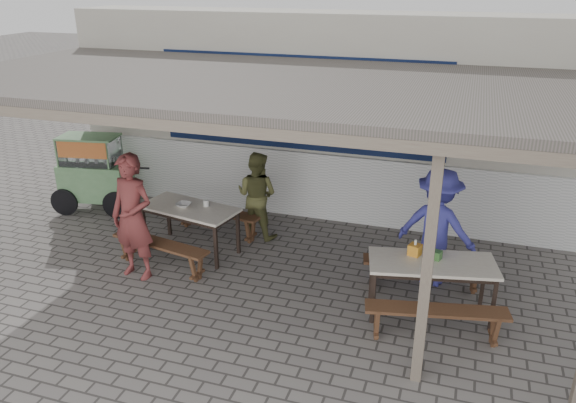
# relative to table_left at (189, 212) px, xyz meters

# --- Properties ---
(ground) EXTENTS (60.00, 60.00, 0.00)m
(ground) POSITION_rel_table_left_xyz_m (1.37, -1.08, -0.67)
(ground) COLOR #68635E
(ground) RESTS_ON ground
(back_wall) EXTENTS (9.00, 1.28, 3.50)m
(back_wall) POSITION_rel_table_left_xyz_m (1.37, 2.50, 1.05)
(back_wall) COLOR beige
(back_wall) RESTS_ON ground
(warung_roof) EXTENTS (9.00, 4.21, 2.81)m
(warung_roof) POSITION_rel_table_left_xyz_m (1.39, -0.18, 2.04)
(warung_roof) COLOR #564E4A
(warung_roof) RESTS_ON ground
(table_left) EXTENTS (1.61, 0.97, 0.75)m
(table_left) POSITION_rel_table_left_xyz_m (0.00, 0.00, 0.00)
(table_left) COLOR silver
(table_left) RESTS_ON ground
(bench_left_street) EXTENTS (1.63, 0.58, 0.45)m
(bench_left_street) POSITION_rel_table_left_xyz_m (-0.13, -0.70, -0.33)
(bench_left_street) COLOR brown
(bench_left_street) RESTS_ON ground
(bench_left_wall) EXTENTS (1.63, 0.58, 0.45)m
(bench_left_wall) POSITION_rel_table_left_xyz_m (0.13, 0.70, -0.33)
(bench_left_wall) COLOR brown
(bench_left_wall) RESTS_ON ground
(table_right) EXTENTS (1.68, 1.00, 0.75)m
(table_right) POSITION_rel_table_left_xyz_m (3.72, -0.65, 0.00)
(table_right) COLOR silver
(table_right) RESTS_ON ground
(bench_right_street) EXTENTS (1.69, 0.62, 0.45)m
(bench_right_street) POSITION_rel_table_left_xyz_m (3.84, -1.23, -0.33)
(bench_right_street) COLOR brown
(bench_right_street) RESTS_ON ground
(bench_right_wall) EXTENTS (1.69, 0.62, 0.45)m
(bench_right_wall) POSITION_rel_table_left_xyz_m (3.60, -0.06, -0.33)
(bench_right_wall) COLOR brown
(bench_right_wall) RESTS_ON ground
(vendor_cart) EXTENTS (1.70, 0.91, 1.41)m
(vendor_cart) POSITION_rel_table_left_xyz_m (-2.42, 0.96, 0.10)
(vendor_cart) COLOR #6F9F6A
(vendor_cart) RESTS_ON ground
(patron_street_side) EXTENTS (0.72, 0.52, 1.83)m
(patron_street_side) POSITION_rel_table_left_xyz_m (-0.38, -0.94, 0.24)
(patron_street_side) COLOR maroon
(patron_street_side) RESTS_ON ground
(patron_wall_side) EXTENTS (0.78, 0.64, 1.46)m
(patron_wall_side) POSITION_rel_table_left_xyz_m (0.79, 0.84, 0.06)
(patron_wall_side) COLOR brown
(patron_wall_side) RESTS_ON ground
(patron_right_table) EXTENTS (1.21, 0.86, 1.69)m
(patron_right_table) POSITION_rel_table_left_xyz_m (3.70, 0.21, 0.17)
(patron_right_table) COLOR #393999
(patron_right_table) RESTS_ON ground
(tissue_box) EXTENTS (0.18, 0.18, 0.14)m
(tissue_box) POSITION_rel_table_left_xyz_m (3.48, -0.53, 0.15)
(tissue_box) COLOR orange
(tissue_box) RESTS_ON table_right
(donation_box) EXTENTS (0.20, 0.16, 0.11)m
(donation_box) POSITION_rel_table_left_xyz_m (3.73, -0.55, 0.13)
(donation_box) COLOR #37682E
(donation_box) RESTS_ON table_right
(condiment_jar) EXTENTS (0.09, 0.09, 0.10)m
(condiment_jar) POSITION_rel_table_left_xyz_m (0.23, 0.12, 0.12)
(condiment_jar) COLOR silver
(condiment_jar) RESTS_ON table_left
(condiment_bowl) EXTENTS (0.23, 0.23, 0.05)m
(condiment_bowl) POSITION_rel_table_left_xyz_m (-0.09, -0.01, 0.10)
(condiment_bowl) COLOR white
(condiment_bowl) RESTS_ON table_left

